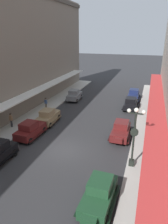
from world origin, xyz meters
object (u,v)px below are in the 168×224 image
(pedestrian_0, at_px, (151,97))
(pedestrian_1, at_px, (11,120))
(parked_car_5, at_px, (131,103))
(lamp_post_with_clock, at_px, (134,135))
(parked_car_7, at_px, (134,95))
(parked_car_0, at_px, (74,95))
(parked_car_2, at_px, (30,129))
(parked_car_4, at_px, (99,193))
(parked_car_3, at_px, (121,130))
(pedestrian_2, at_px, (46,103))
(parked_car_6, at_px, (48,116))

(pedestrian_0, xyz_separation_m, pedestrian_1, (-15.58, -15.34, 0.00))
(parked_car_5, height_order, lamp_post_with_clock, lamp_post_with_clock)
(parked_car_5, bearing_deg, pedestrian_0, 56.91)
(parked_car_7, distance_m, pedestrian_0, 2.88)
(parked_car_0, xyz_separation_m, parked_car_2, (0.19, -14.05, 0.00))
(pedestrian_1, bearing_deg, parked_car_4, -32.91)
(parked_car_3, relative_size, pedestrian_0, 2.56)
(pedestrian_1, height_order, pedestrian_2, same)
(parked_car_4, relative_size, pedestrian_2, 2.57)
(parked_car_2, bearing_deg, pedestrian_2, 106.64)
(parked_car_2, xyz_separation_m, lamp_post_with_clock, (10.98, -2.04, 2.04))
(parked_car_2, height_order, parked_car_7, same)
(lamp_post_with_clock, bearing_deg, pedestrian_1, 166.73)
(parked_car_0, relative_size, parked_car_7, 1.01)
(parked_car_2, relative_size, parked_car_5, 1.01)
(parked_car_6, height_order, pedestrian_1, parked_car_6)
(parked_car_6, distance_m, pedestrian_0, 17.51)
(parked_car_6, relative_size, pedestrian_1, 2.59)
(parked_car_6, relative_size, lamp_post_with_clock, 0.84)
(parked_car_3, distance_m, parked_car_4, 9.82)
(parked_car_4, height_order, parked_car_7, same)
(parked_car_5, bearing_deg, parked_car_7, 90.49)
(parked_car_7, height_order, lamp_post_with_clock, lamp_post_with_clock)
(parked_car_2, distance_m, pedestrian_2, 8.63)
(parked_car_6, xyz_separation_m, pedestrian_1, (-3.48, -2.68, 0.07))
(parked_car_7, bearing_deg, parked_car_6, -125.26)
(lamp_post_with_clock, bearing_deg, pedestrian_0, 86.42)
(parked_car_4, xyz_separation_m, pedestrian_0, (2.75, 23.64, 0.07))
(parked_car_5, xyz_separation_m, parked_car_7, (-0.04, 4.74, 0.00))
(lamp_post_with_clock, distance_m, pedestrian_0, 18.87)
(parked_car_7, bearing_deg, parked_car_3, -89.93)
(parked_car_4, height_order, lamp_post_with_clock, lamp_post_with_clock)
(parked_car_0, distance_m, parked_car_3, 14.68)
(parked_car_2, xyz_separation_m, parked_car_5, (9.35, 12.39, 0.00))
(parked_car_6, bearing_deg, parked_car_2, -90.75)
(pedestrian_1, bearing_deg, lamp_post_with_clock, -13.27)
(parked_car_5, height_order, pedestrian_0, parked_car_5)
(parked_car_0, bearing_deg, pedestrian_2, -111.54)
(pedestrian_2, bearing_deg, parked_car_5, 19.23)
(parked_car_6, bearing_deg, lamp_post_with_clock, -29.08)
(parked_car_4, height_order, pedestrian_0, parked_car_4)
(parked_car_5, bearing_deg, parked_car_3, -90.14)
(pedestrian_1, bearing_deg, pedestrian_2, 82.13)
(parked_car_0, relative_size, parked_car_5, 1.01)
(parked_car_4, xyz_separation_m, parked_car_5, (-0.05, 19.33, 0.00))
(parked_car_0, distance_m, pedestrian_2, 6.22)
(parked_car_6, relative_size, pedestrian_2, 2.59)
(parked_car_4, bearing_deg, parked_car_0, 114.55)
(parked_car_0, xyz_separation_m, pedestrian_1, (-3.24, -12.69, 0.07))
(parked_car_0, distance_m, parked_car_5, 9.68)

